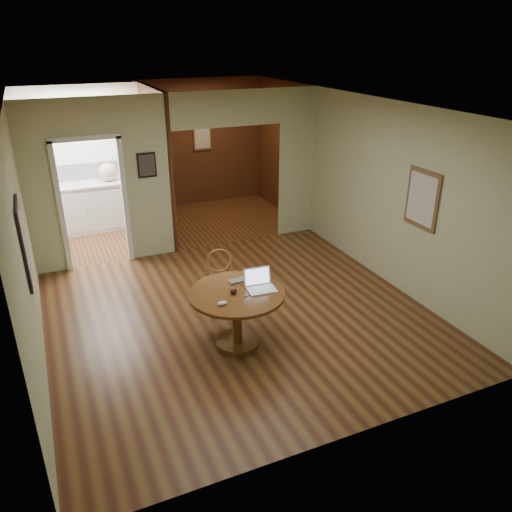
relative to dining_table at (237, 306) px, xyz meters
name	(u,v)px	position (x,y,z in m)	size (l,w,h in m)	color
floor	(240,316)	(0.28, 0.61, -0.54)	(5.00, 5.00, 0.00)	#462114
room_shell	(148,174)	(-0.19, 3.71, 0.75)	(5.20, 7.50, 5.00)	silver
dining_table	(237,306)	(0.00, 0.00, 0.00)	(1.16, 1.16, 0.73)	brown
chair	(220,278)	(0.10, 0.88, -0.04)	(0.46, 0.46, 0.89)	brown
open_laptop	(260,283)	(0.29, -0.01, 0.25)	(0.36, 0.32, 0.24)	silver
closed_laptop	(241,281)	(0.15, 0.23, 0.20)	(0.29, 0.19, 0.02)	silver
mouse	(222,303)	(-0.27, -0.22, 0.21)	(0.12, 0.06, 0.05)	silver
wine_glass	(234,290)	(-0.05, -0.02, 0.24)	(0.10, 0.10, 0.11)	white
pen	(248,296)	(0.08, -0.15, 0.19)	(0.01, 0.01, 0.13)	#0B0F50
kitchen_cabinet	(94,206)	(-1.07, 4.81, -0.06)	(2.06, 0.60, 0.94)	white
grocery_bag	(108,172)	(-0.73, 4.81, 0.57)	(0.34, 0.29, 0.34)	#C9B793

